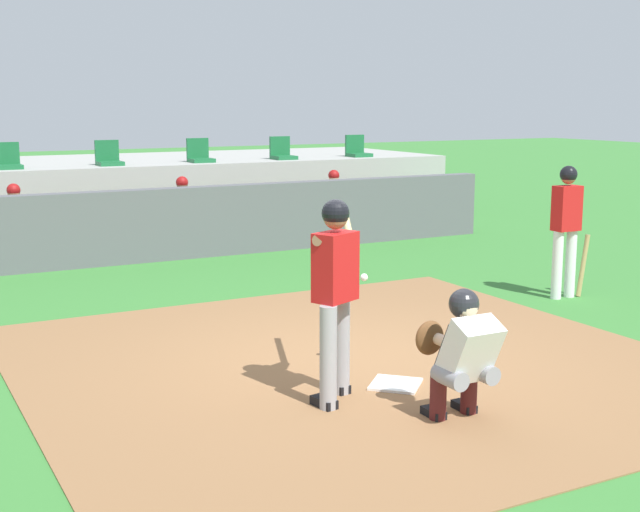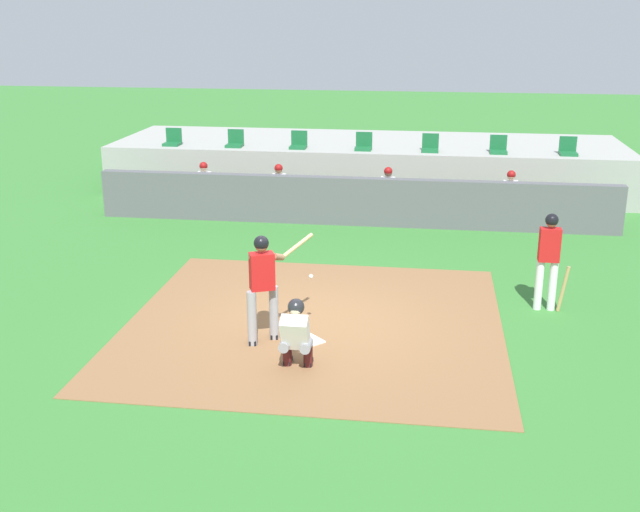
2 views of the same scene
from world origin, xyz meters
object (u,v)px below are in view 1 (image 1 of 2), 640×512
(dugout_player_1, at_px, (17,222))
(dugout_player_2, at_px, (185,212))
(stadium_seat_3, at_px, (109,158))
(stadium_seat_5, at_px, (282,153))
(home_plate, at_px, (396,384))
(dugout_player_3, at_px, (337,202))
(batter_at_plate, at_px, (336,287))
(catcher_crouched, at_px, (461,350))
(stadium_seat_4, at_px, (200,155))
(stadium_seat_2, at_px, (8,161))
(stadium_seat_6, at_px, (357,151))
(on_deck_batter, at_px, (567,223))

(dugout_player_1, height_order, dugout_player_2, same)
(stadium_seat_3, bearing_deg, stadium_seat_5, 0.00)
(home_plate, xyz_separation_m, dugout_player_3, (3.92, 8.14, 0.65))
(batter_at_plate, relative_size, dugout_player_3, 1.39)
(dugout_player_3, bearing_deg, dugout_player_1, 180.00)
(dugout_player_1, height_order, stadium_seat_3, stadium_seat_3)
(catcher_crouched, relative_size, stadium_seat_4, 3.96)
(batter_at_plate, xyz_separation_m, stadium_seat_2, (-1.18, 10.25, 0.50))
(stadium_seat_6, bearing_deg, dugout_player_1, -165.09)
(batter_at_plate, relative_size, on_deck_batter, 1.01)
(catcher_crouched, distance_m, stadium_seat_5, 11.80)
(dugout_player_3, bearing_deg, stadium_seat_2, 160.59)
(dugout_player_3, xyz_separation_m, stadium_seat_6, (1.66, 2.03, 0.86))
(stadium_seat_6, bearing_deg, dugout_player_3, -129.13)
(dugout_player_1, bearing_deg, on_deck_batter, -45.12)
(batter_at_plate, height_order, on_deck_batter, batter_at_plate)
(dugout_player_1, distance_m, dugout_player_2, 2.88)
(catcher_crouched, relative_size, on_deck_batter, 1.07)
(dugout_player_1, distance_m, stadium_seat_5, 6.19)
(stadium_seat_4, bearing_deg, stadium_seat_6, 0.00)
(dugout_player_1, distance_m, dugout_player_3, 5.99)
(home_plate, height_order, dugout_player_3, dugout_player_3)
(on_deck_batter, height_order, stadium_seat_6, stadium_seat_6)
(dugout_player_2, bearing_deg, dugout_player_1, 180.00)
(dugout_player_1, relative_size, stadium_seat_6, 2.71)
(dugout_player_3, relative_size, stadium_seat_6, 2.71)
(batter_at_plate, relative_size, stadium_seat_4, 3.76)
(stadium_seat_3, xyz_separation_m, stadium_seat_6, (5.57, 0.00, 0.00))
(home_plate, xyz_separation_m, batter_at_plate, (-0.68, -0.07, 1.01))
(stadium_seat_5, bearing_deg, dugout_player_1, -160.62)
(home_plate, bearing_deg, stadium_seat_3, 90.00)
(stadium_seat_2, bearing_deg, batter_at_plate, -83.46)
(dugout_player_3, distance_m, stadium_seat_6, 2.76)
(dugout_player_1, bearing_deg, stadium_seat_4, 27.39)
(stadium_seat_2, height_order, stadium_seat_4, same)
(catcher_crouched, relative_size, dugout_player_3, 1.46)
(catcher_crouched, xyz_separation_m, stadium_seat_3, (0.01, 11.16, 0.93))
(dugout_player_2, relative_size, stadium_seat_6, 2.71)
(catcher_crouched, relative_size, stadium_seat_5, 3.96)
(home_plate, height_order, stadium_seat_5, stadium_seat_5)
(stadium_seat_4, bearing_deg, on_deck_batter, -75.15)
(catcher_crouched, distance_m, on_deck_batter, 5.04)
(home_plate, height_order, batter_at_plate, batter_at_plate)
(on_deck_batter, bearing_deg, dugout_player_3, 90.95)
(stadium_seat_6, bearing_deg, home_plate, -118.69)
(on_deck_batter, xyz_separation_m, stadium_seat_5, (-0.30, 8.15, 0.51))
(stadium_seat_3, bearing_deg, dugout_player_3, -27.45)
(dugout_player_3, xyz_separation_m, stadium_seat_4, (-2.06, 2.03, 0.86))
(stadium_seat_3, bearing_deg, catcher_crouched, -90.04)
(dugout_player_2, distance_m, stadium_seat_4, 2.44)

